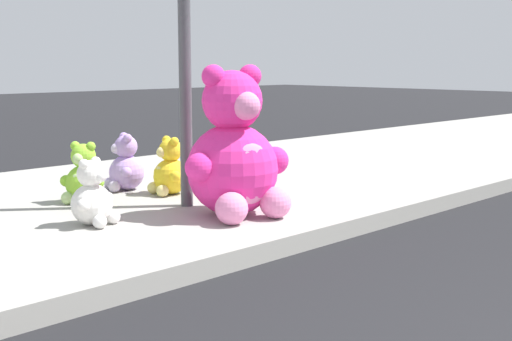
{
  "coord_description": "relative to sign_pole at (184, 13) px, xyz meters",
  "views": [
    {
      "loc": [
        -2.84,
        -0.34,
        1.42
      ],
      "look_at": [
        1.08,
        3.6,
        0.55
      ],
      "focal_mm": 48.38,
      "sensor_mm": 36.0,
      "label": 1
    }
  ],
  "objects": [
    {
      "name": "plush_lime",
      "position": [
        -0.58,
        0.79,
        -1.47
      ],
      "size": [
        0.4,
        0.39,
        0.56
      ],
      "color": "#8CD133",
      "rests_on": "sidewalk"
    },
    {
      "name": "sidewalk",
      "position": [
        -1.0,
        0.8,
        -1.77
      ],
      "size": [
        28.0,
        4.4,
        0.15
      ],
      "primitive_type": "cube",
      "color": "#9E9B93",
      "rests_on": "ground_plane"
    },
    {
      "name": "plush_yellow",
      "position": [
        0.23,
        0.55,
        -1.47
      ],
      "size": [
        0.39,
        0.43,
        0.57
      ],
      "color": "yellow",
      "rests_on": "sidewalk"
    },
    {
      "name": "plush_white",
      "position": [
        -1.0,
        -0.06,
        -1.48
      ],
      "size": [
        0.39,
        0.38,
        0.54
      ],
      "color": "white",
      "rests_on": "sidewalk"
    },
    {
      "name": "plush_lavender",
      "position": [
        0.05,
        1.05,
        -1.47
      ],
      "size": [
        0.41,
        0.42,
        0.58
      ],
      "color": "#B28CD8",
      "rests_on": "sidewalk"
    },
    {
      "name": "sign_pole",
      "position": [
        0.0,
        0.0,
        0.0
      ],
      "size": [
        0.56,
        0.11,
        3.2
      ],
      "color": "#4C4C51",
      "rests_on": "sidewalk"
    },
    {
      "name": "plush_pink_large",
      "position": [
        0.04,
        -0.59,
        -1.19
      ],
      "size": [
        0.96,
        0.88,
        1.26
      ],
      "color": "#F22D93",
      "rests_on": "sidewalk"
    }
  ]
}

